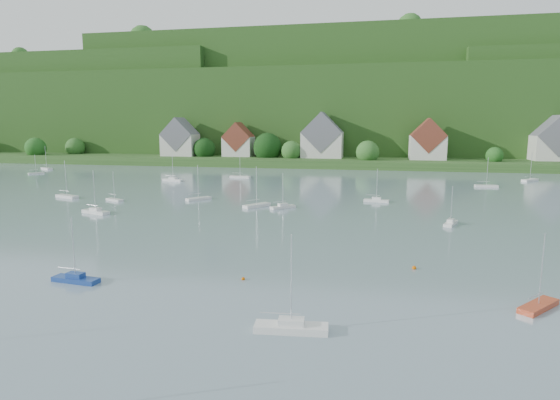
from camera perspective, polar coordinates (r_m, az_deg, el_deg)
name	(u,v)px	position (r m, az deg, el deg)	size (l,w,h in m)	color
far_shore_strip	(314,159)	(200.19, 4.13, 5.03)	(600.00, 60.00, 3.00)	#284A1C
forested_ridge	(331,112)	(267.83, 6.24, 10.64)	(620.00, 181.22, 69.89)	#1D4215
village_building_0	(180,140)	(202.06, -12.13, 7.17)	(14.00, 10.40, 16.00)	beige
village_building_1	(239,142)	(195.32, -5.10, 7.05)	(12.00, 9.36, 14.00)	beige
village_building_2	(322,139)	(187.22, 5.21, 7.42)	(16.00, 11.44, 18.00)	beige
village_building_3	(428,142)	(185.02, 17.62, 6.74)	(13.00, 10.40, 15.50)	beige
village_building_4	(555,142)	(198.60, 30.59, 6.09)	(15.00, 10.40, 16.50)	beige
near_sailboat_1	(76,278)	(53.14, -23.74, -8.77)	(5.20, 1.92, 6.86)	navy
near_sailboat_3	(291,326)	(37.91, 1.38, -15.21)	(5.93, 2.17, 7.84)	silver
near_sailboat_7	(538,305)	(47.94, 29.09, -11.21)	(4.40, 4.78, 6.87)	#B73B1D
mooring_buoy_2	(414,269)	(55.16, 16.09, -8.12)	(0.48, 0.48, 0.48)	#CC5600
mooring_buoy_3	(243,280)	(49.70, -4.53, -9.71)	(0.38, 0.38, 0.38)	#CC5600
far_sailboat_cluster	(300,188)	(116.61, 2.43, 1.48)	(197.35, 76.55, 8.71)	silver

